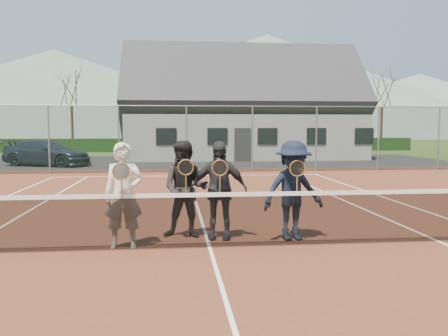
# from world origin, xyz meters

# --- Properties ---
(ground) EXTENTS (220.00, 220.00, 0.00)m
(ground) POSITION_xyz_m (0.00, 20.00, 0.00)
(ground) COLOR #334B1A
(ground) RESTS_ON ground
(court_surface) EXTENTS (30.00, 30.00, 0.02)m
(court_surface) POSITION_xyz_m (0.00, 0.00, 0.01)
(court_surface) COLOR #562819
(court_surface) RESTS_ON ground
(tarmac_carpark) EXTENTS (40.00, 12.00, 0.01)m
(tarmac_carpark) POSITION_xyz_m (-4.00, 20.00, 0.01)
(tarmac_carpark) COLOR black
(tarmac_carpark) RESTS_ON ground
(hedge_row) EXTENTS (40.00, 1.20, 1.10)m
(hedge_row) POSITION_xyz_m (0.00, 32.00, 0.55)
(hedge_row) COLOR black
(hedge_row) RESTS_ON ground
(hill_west) EXTENTS (110.00, 110.00, 18.00)m
(hill_west) POSITION_xyz_m (-25.00, 95.00, 9.00)
(hill_west) COLOR #56685C
(hill_west) RESTS_ON ground
(hill_centre) EXTENTS (120.00, 120.00, 22.00)m
(hill_centre) POSITION_xyz_m (20.00, 95.00, 11.00)
(hill_centre) COLOR slate
(hill_centre) RESTS_ON ground
(hill_east) EXTENTS (90.00, 90.00, 14.00)m
(hill_east) POSITION_xyz_m (55.00, 95.00, 7.00)
(hill_east) COLOR slate
(hill_east) RESTS_ON ground
(car_c) EXTENTS (5.13, 3.58, 1.38)m
(car_c) POSITION_xyz_m (-7.26, 17.99, 0.69)
(car_c) COLOR #1C2838
(car_c) RESTS_ON ground
(court_markings) EXTENTS (11.03, 23.83, 0.01)m
(court_markings) POSITION_xyz_m (0.00, 0.00, 0.02)
(court_markings) COLOR white
(court_markings) RESTS_ON court_surface
(tennis_net) EXTENTS (11.68, 0.08, 1.10)m
(tennis_net) POSITION_xyz_m (0.00, 0.00, 0.54)
(tennis_net) COLOR slate
(tennis_net) RESTS_ON ground
(perimeter_fence) EXTENTS (30.07, 0.07, 3.02)m
(perimeter_fence) POSITION_xyz_m (0.00, 13.50, 1.52)
(perimeter_fence) COLOR slate
(perimeter_fence) RESTS_ON ground
(clubhouse) EXTENTS (15.60, 8.20, 7.70)m
(clubhouse) POSITION_xyz_m (4.00, 24.00, 3.99)
(clubhouse) COLOR silver
(clubhouse) RESTS_ON ground
(tree_b) EXTENTS (3.20, 3.20, 7.77)m
(tree_b) POSITION_xyz_m (-9.00, 33.00, 5.79)
(tree_b) COLOR #3C2916
(tree_b) RESTS_ON ground
(tree_c) EXTENTS (3.20, 3.20, 7.77)m
(tree_c) POSITION_xyz_m (2.00, 33.00, 5.79)
(tree_c) COLOR #392314
(tree_c) RESTS_ON ground
(tree_d) EXTENTS (3.20, 3.20, 7.77)m
(tree_d) POSITION_xyz_m (12.00, 33.00, 5.79)
(tree_d) COLOR #3C2516
(tree_d) RESTS_ON ground
(tree_e) EXTENTS (3.20, 3.20, 7.77)m
(tree_e) POSITION_xyz_m (18.00, 33.00, 5.79)
(tree_e) COLOR #381F14
(tree_e) RESTS_ON ground
(player_a) EXTENTS (0.66, 0.50, 1.80)m
(player_a) POSITION_xyz_m (-1.44, 0.15, 0.92)
(player_a) COLOR beige
(player_a) RESTS_ON court_surface
(player_b) EXTENTS (1.01, 0.86, 1.80)m
(player_b) POSITION_xyz_m (-0.38, 0.83, 0.92)
(player_b) COLOR black
(player_b) RESTS_ON court_surface
(player_c) EXTENTS (1.12, 0.64, 1.80)m
(player_c) POSITION_xyz_m (0.22, 0.66, 0.92)
(player_c) COLOR #28272D
(player_c) RESTS_ON court_surface
(player_d) EXTENTS (1.28, 0.91, 1.80)m
(player_d) POSITION_xyz_m (1.55, 0.42, 0.92)
(player_d) COLOR black
(player_d) RESTS_ON court_surface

